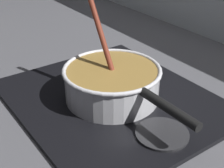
% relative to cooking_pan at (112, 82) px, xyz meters
% --- Properties ---
extents(ground, '(2.40, 1.60, 0.04)m').
position_rel_cooking_pan_xyz_m(ground, '(-0.07, -0.20, -0.08)').
color(ground, '#4C4C51').
extents(hob_plate, '(0.56, 0.48, 0.01)m').
position_rel_cooking_pan_xyz_m(hob_plate, '(-0.00, -0.00, -0.05)').
color(hob_plate, black).
rests_on(hob_plate, ground).
extents(burner_ring, '(0.18, 0.18, 0.01)m').
position_rel_cooking_pan_xyz_m(burner_ring, '(-0.00, -0.00, -0.04)').
color(burner_ring, '#592D0C').
rests_on(burner_ring, hob_plate).
extents(spare_burner, '(0.12, 0.12, 0.01)m').
position_rel_cooking_pan_xyz_m(spare_burner, '(0.19, -0.00, -0.04)').
color(spare_burner, '#262628').
rests_on(spare_burner, hob_plate).
extents(cooking_pan, '(0.42, 0.26, 0.28)m').
position_rel_cooking_pan_xyz_m(cooking_pan, '(0.00, 0.00, 0.00)').
color(cooking_pan, silver).
rests_on(cooking_pan, hob_plate).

